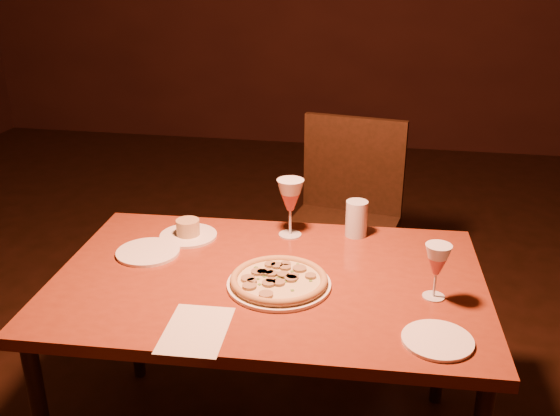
# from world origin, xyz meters

# --- Properties ---
(floor) EXTENTS (7.00, 7.00, 0.00)m
(floor) POSITION_xyz_m (0.00, 0.00, 0.00)
(floor) COLOR black
(floor) RESTS_ON ground
(dining_table) EXTENTS (1.32, 0.88, 0.68)m
(dining_table) POSITION_xyz_m (0.28, -0.21, 0.62)
(dining_table) COLOR maroon
(dining_table) RESTS_ON floor
(chair_far) EXTENTS (0.52, 0.52, 0.93)m
(chair_far) POSITION_xyz_m (0.44, 0.66, 0.52)
(chair_far) COLOR black
(chair_far) RESTS_ON floor
(pizza_plate) EXTENTS (0.30, 0.30, 0.03)m
(pizza_plate) POSITION_xyz_m (0.33, -0.26, 0.70)
(pizza_plate) COLOR white
(pizza_plate) RESTS_ON dining_table
(ramekin_saucer) EXTENTS (0.19, 0.19, 0.06)m
(ramekin_saucer) POSITION_xyz_m (-0.04, 0.01, 0.70)
(ramekin_saucer) COLOR white
(ramekin_saucer) RESTS_ON dining_table
(wine_glass_far) EXTENTS (0.09, 0.09, 0.20)m
(wine_glass_far) POSITION_xyz_m (0.30, 0.09, 0.78)
(wine_glass_far) COLOR #B34B4A
(wine_glass_far) RESTS_ON dining_table
(wine_glass_right) EXTENTS (0.07, 0.07, 0.16)m
(wine_glass_right) POSITION_xyz_m (0.76, -0.25, 0.76)
(wine_glass_right) COLOR #B34B4A
(wine_glass_right) RESTS_ON dining_table
(water_tumbler) EXTENTS (0.07, 0.07, 0.12)m
(water_tumbler) POSITION_xyz_m (0.52, 0.13, 0.75)
(water_tumbler) COLOR silver
(water_tumbler) RESTS_ON dining_table
(side_plate_left) EXTENTS (0.20, 0.20, 0.01)m
(side_plate_left) POSITION_xyz_m (-0.13, -0.13, 0.69)
(side_plate_left) COLOR white
(side_plate_left) RESTS_ON dining_table
(side_plate_near) EXTENTS (0.18, 0.18, 0.01)m
(side_plate_near) POSITION_xyz_m (0.76, -0.47, 0.69)
(side_plate_near) COLOR white
(side_plate_near) RESTS_ON dining_table
(menu_card) EXTENTS (0.17, 0.24, 0.00)m
(menu_card) POSITION_xyz_m (0.16, -0.53, 0.68)
(menu_card) COLOR beige
(menu_card) RESTS_ON dining_table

